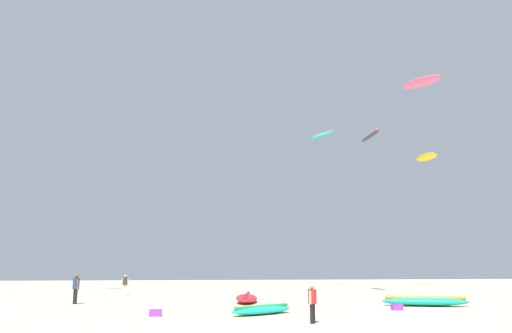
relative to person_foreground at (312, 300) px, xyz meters
name	(u,v)px	position (x,y,z in m)	size (l,w,h in m)	color
person_foreground	(312,300)	(0.00, 0.00, 0.00)	(0.36, 0.44, 1.59)	black
person_midground	(125,283)	(-10.68, 19.97, -0.01)	(0.52, 0.36, 1.57)	silver
person_left	(76,286)	(-12.30, 11.22, 0.12)	(0.41, 0.49, 1.80)	black
kite_grounded_near	(247,298)	(-1.71, 11.30, -0.65)	(2.02, 4.89, 0.60)	red
kite_grounded_mid	(262,310)	(-1.64, 3.83, -0.71)	(3.65, 3.04, 0.45)	#19B29E
kite_grounded_far	(425,301)	(8.35, 7.33, -0.65)	(5.07, 2.67, 0.61)	#19B29E
cooler_box	(397,307)	(5.75, 5.18, -0.77)	(0.56, 0.36, 0.32)	purple
gear_bag	(155,313)	(-6.71, 3.51, -0.77)	(0.56, 0.36, 0.32)	purple
kite_aloft_0	(426,157)	(20.97, 31.30, 13.65)	(1.69, 3.81, 0.89)	yellow
kite_aloft_2	(370,136)	(9.98, 19.37, 12.62)	(1.13, 3.53, 0.78)	#2D2D33
kite_aloft_3	(421,82)	(17.53, 24.28, 19.92)	(3.54, 4.31, 0.95)	#E5598C
kite_aloft_4	(321,135)	(8.91, 32.56, 16.22)	(2.80, 4.12, 0.86)	#19B29E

